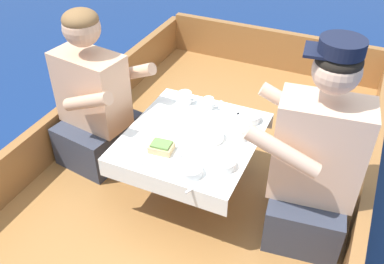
{
  "coord_description": "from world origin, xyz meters",
  "views": [
    {
      "loc": [
        0.74,
        -1.65,
        2.0
      ],
      "look_at": [
        0.0,
        -0.01,
        0.65
      ],
      "focal_mm": 40.0,
      "sensor_mm": 36.0,
      "label": 1
    }
  ],
  "objects_px": {
    "person_port": "(95,104)",
    "coffee_cup_center": "(241,133)",
    "person_starboard": "(314,165)",
    "coffee_cup_starboard": "(185,97)",
    "coffee_cup_port": "(209,103)",
    "sandwich": "(161,147)"
  },
  "relations": [
    {
      "from": "person_port",
      "to": "coffee_cup_center",
      "type": "distance_m",
      "value": 0.89
    },
    {
      "from": "person_starboard",
      "to": "coffee_cup_starboard",
      "type": "distance_m",
      "value": 0.86
    },
    {
      "from": "coffee_cup_starboard",
      "to": "coffee_cup_center",
      "type": "xyz_separation_m",
      "value": [
        0.41,
        -0.19,
        -0.0
      ]
    },
    {
      "from": "coffee_cup_port",
      "to": "coffee_cup_starboard",
      "type": "height_order",
      "value": "coffee_cup_starboard"
    },
    {
      "from": "coffee_cup_center",
      "to": "sandwich",
      "type": "bearing_deg",
      "value": -140.5
    },
    {
      "from": "sandwich",
      "to": "person_port",
      "type": "bearing_deg",
      "value": 157.95
    },
    {
      "from": "person_starboard",
      "to": "person_port",
      "type": "bearing_deg",
      "value": -10.04
    },
    {
      "from": "person_port",
      "to": "coffee_cup_starboard",
      "type": "xyz_separation_m",
      "value": [
        0.47,
        0.23,
        0.04
      ]
    },
    {
      "from": "person_port",
      "to": "coffee_cup_port",
      "type": "height_order",
      "value": "person_port"
    },
    {
      "from": "coffee_cup_port",
      "to": "coffee_cup_starboard",
      "type": "relative_size",
      "value": 0.82
    },
    {
      "from": "person_port",
      "to": "sandwich",
      "type": "xyz_separation_m",
      "value": [
        0.56,
        -0.23,
        0.03
      ]
    },
    {
      "from": "person_port",
      "to": "person_starboard",
      "type": "distance_m",
      "value": 1.28
    },
    {
      "from": "person_port",
      "to": "sandwich",
      "type": "bearing_deg",
      "value": -13.75
    },
    {
      "from": "person_starboard",
      "to": "coffee_cup_starboard",
      "type": "bearing_deg",
      "value": -27.49
    },
    {
      "from": "coffee_cup_port",
      "to": "sandwich",
      "type": "bearing_deg",
      "value": -97.39
    },
    {
      "from": "coffee_cup_starboard",
      "to": "person_port",
      "type": "bearing_deg",
      "value": -153.73
    },
    {
      "from": "person_starboard",
      "to": "coffee_cup_starboard",
      "type": "height_order",
      "value": "person_starboard"
    },
    {
      "from": "coffee_cup_starboard",
      "to": "coffee_cup_center",
      "type": "bearing_deg",
      "value": -24.98
    },
    {
      "from": "person_port",
      "to": "person_starboard",
      "type": "bearing_deg",
      "value": 5.33
    },
    {
      "from": "sandwich",
      "to": "coffee_cup_center",
      "type": "height_order",
      "value": "coffee_cup_center"
    },
    {
      "from": "sandwich",
      "to": "coffee_cup_port",
      "type": "distance_m",
      "value": 0.47
    },
    {
      "from": "person_port",
      "to": "person_starboard",
      "type": "xyz_separation_m",
      "value": [
        1.28,
        -0.07,
        0.04
      ]
    }
  ]
}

